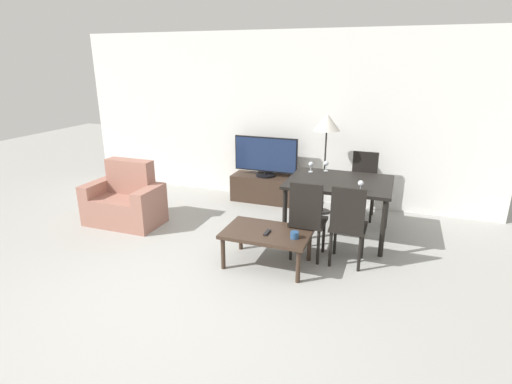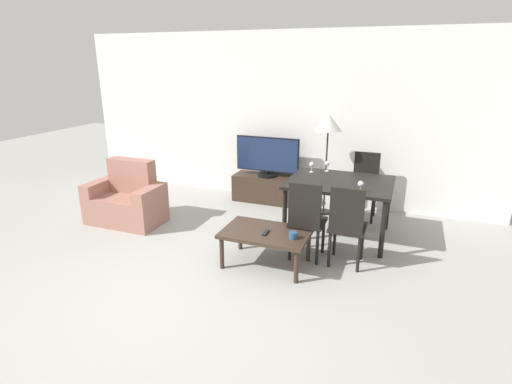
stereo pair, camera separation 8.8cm
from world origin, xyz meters
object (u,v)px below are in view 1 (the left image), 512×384
at_px(armchair, 125,202).
at_px(dining_chair_near, 307,217).
at_px(tv, 266,157).
at_px(wine_glass_right, 361,184).
at_px(tv_stand, 266,188).
at_px(dining_table, 339,187).
at_px(dining_chair_far, 363,182).
at_px(floor_lamp, 327,126).
at_px(remote_primary, 267,233).
at_px(dining_chair_near_right, 348,222).
at_px(wine_glass_left, 326,164).
at_px(coffee_table, 267,235).
at_px(wine_glass_center, 311,165).
at_px(cup_white_near, 295,235).

bearing_deg(armchair, dining_chair_near, -4.50).
distance_m(tv, wine_glass_right, 2.13).
relative_size(tv_stand, dining_table, 0.84).
height_order(tv_stand, dining_chair_far, dining_chair_far).
bearing_deg(floor_lamp, remote_primary, -97.69).
bearing_deg(dining_chair_near_right, floor_lamp, 109.83).
relative_size(tv_stand, wine_glass_left, 7.60).
bearing_deg(remote_primary, dining_chair_near, 42.65).
height_order(armchair, coffee_table, armchair).
height_order(armchair, tv, tv).
bearing_deg(remote_primary, wine_glass_center, 83.99).
xyz_separation_m(tv, remote_primary, (0.74, -2.13, -0.33)).
height_order(dining_table, wine_glass_center, wine_glass_center).
bearing_deg(remote_primary, tv_stand, 109.13).
xyz_separation_m(dining_table, dining_chair_far, (0.23, 0.83, -0.15)).
bearing_deg(dining_table, cup_white_near, -103.41).
bearing_deg(dining_chair_far, wine_glass_center, -141.52).
xyz_separation_m(tv, dining_chair_near_right, (1.57, -1.78, -0.23)).
height_order(dining_chair_near_right, wine_glass_left, dining_chair_near_right).
bearing_deg(tv_stand, remote_primary, -70.87).
bearing_deg(dining_chair_near_right, dining_chair_near, 180.00).
bearing_deg(dining_chair_near, dining_table, 74.34).
distance_m(dining_chair_near, wine_glass_right, 0.76).
distance_m(tv_stand, coffee_table, 2.20).
distance_m(armchair, dining_chair_near_right, 3.18).
relative_size(dining_chair_near, wine_glass_left, 6.63).
bearing_deg(wine_glass_right, remote_primary, -139.62).
bearing_deg(wine_glass_left, wine_glass_right, -55.32).
xyz_separation_m(wine_glass_center, wine_glass_right, (0.75, -0.69, 0.00)).
bearing_deg(dining_table, armchair, -168.19).
distance_m(remote_primary, wine_glass_right, 1.26).
height_order(dining_chair_near, wine_glass_right, dining_chair_near).
relative_size(dining_table, cup_white_near, 14.41).
height_order(tv, dining_chair_far, tv).
relative_size(dining_chair_far, remote_primary, 6.46).
xyz_separation_m(tv_stand, dining_chair_far, (1.57, -0.13, 0.32)).
height_order(remote_primary, wine_glass_left, wine_glass_left).
bearing_deg(wine_glass_left, cup_white_near, -90.84).
bearing_deg(remote_primary, dining_chair_far, 67.30).
bearing_deg(wine_glass_left, dining_table, -57.50).
height_order(coffee_table, dining_table, dining_table).
distance_m(armchair, dining_chair_near, 2.72).
distance_m(tv, coffee_table, 2.22).
distance_m(dining_table, dining_chair_near_right, 0.87).
height_order(armchair, tv_stand, armchair).
bearing_deg(coffee_table, tv_stand, 109.20).
height_order(tv_stand, tv, tv).
bearing_deg(wine_glass_center, remote_primary, -96.01).
bearing_deg(armchair, cup_white_near, -12.18).
xyz_separation_m(dining_table, cup_white_near, (-0.28, -1.19, -0.23)).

